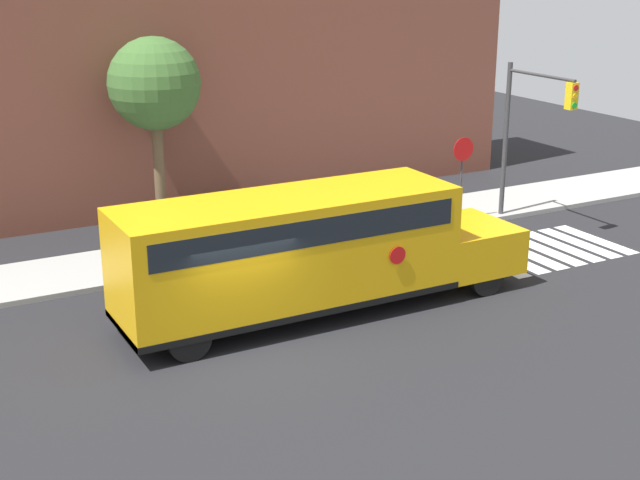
# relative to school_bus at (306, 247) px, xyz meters

# --- Properties ---
(ground_plane) EXTENTS (60.00, 60.00, 0.00)m
(ground_plane) POSITION_rel_school_bus_xyz_m (-2.16, -1.00, -1.76)
(ground_plane) COLOR black
(sidewalk_strip) EXTENTS (44.00, 3.00, 0.15)m
(sidewalk_strip) POSITION_rel_school_bus_xyz_m (-2.16, 5.50, -1.68)
(sidewalk_strip) COLOR #9E9E99
(sidewalk_strip) RESTS_ON ground
(building_backdrop) EXTENTS (32.00, 4.00, 10.18)m
(building_backdrop) POSITION_rel_school_bus_xyz_m (-2.16, 12.00, 3.34)
(building_backdrop) COLOR brown
(building_backdrop) RESTS_ON ground
(crosswalk_stripes) EXTENTS (4.70, 3.20, 0.01)m
(crosswalk_stripes) POSITION_rel_school_bus_xyz_m (8.68, 1.00, -1.75)
(crosswalk_stripes) COLOR white
(crosswalk_stripes) RESTS_ON ground
(school_bus) EXTENTS (10.70, 2.57, 3.09)m
(school_bus) POSITION_rel_school_bus_xyz_m (0.00, 0.00, 0.00)
(school_bus) COLOR #EAA80F
(school_bus) RESTS_ON ground
(stop_sign) EXTENTS (0.77, 0.10, 2.93)m
(stop_sign) POSITION_rel_school_bus_xyz_m (8.01, 4.34, 0.22)
(stop_sign) COLOR #38383A
(stop_sign) RESTS_ON ground
(traffic_light) EXTENTS (0.28, 3.08, 5.22)m
(traffic_light) POSITION_rel_school_bus_xyz_m (9.72, 3.31, 1.70)
(traffic_light) COLOR #38383A
(traffic_light) RESTS_ON ground
(tree_near_sidewalk) EXTENTS (2.91, 2.91, 6.16)m
(tree_near_sidewalk) POSITION_rel_school_bus_xyz_m (-0.76, 8.67, 2.90)
(tree_near_sidewalk) COLOR brown
(tree_near_sidewalk) RESTS_ON ground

